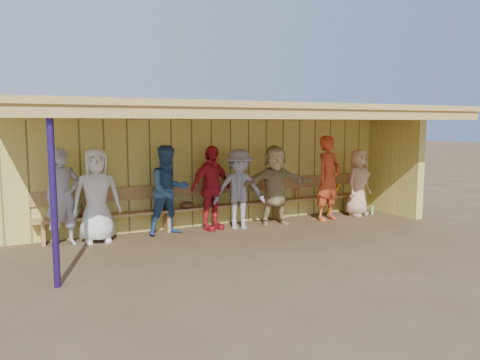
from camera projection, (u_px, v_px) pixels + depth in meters
name	position (u px, v px, depth m)	size (l,w,h in m)	color
ground	(248.00, 236.00, 9.06)	(90.00, 90.00, 0.00)	brown
player_a	(63.00, 197.00, 8.22)	(0.64, 0.42, 1.74)	#9C99A2
player_b	(96.00, 195.00, 8.48)	(0.84, 0.55, 1.73)	white
player_c	(169.00, 190.00, 9.09)	(0.85, 0.66, 1.75)	#345B8F
player_d	(211.00, 188.00, 9.49)	(1.01, 0.42, 1.72)	red
player_e	(239.00, 189.00, 9.58)	(1.06, 0.61, 1.65)	gray
player_f	(275.00, 185.00, 9.96)	(1.59, 0.50, 1.71)	tan
player_g	(328.00, 178.00, 10.43)	(0.69, 0.45, 1.89)	#D44821
player_h	(358.00, 182.00, 10.99)	(0.77, 0.50, 1.57)	#E2AB7F
dugout_structure	(249.00, 146.00, 9.64)	(8.80, 3.20, 2.50)	#E3D461
bench	(224.00, 200.00, 9.99)	(7.60, 0.34, 0.93)	tan
dugout_equipment	(201.00, 205.00, 9.62)	(6.68, 0.62, 0.80)	gold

